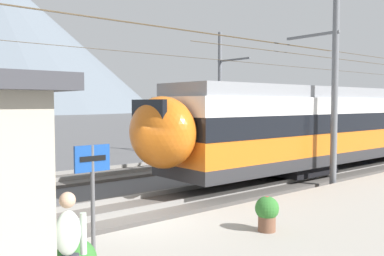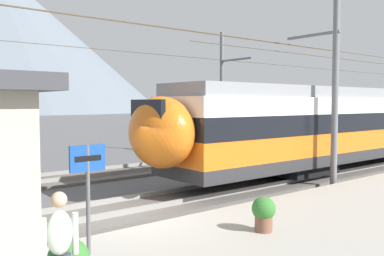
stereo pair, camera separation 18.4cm
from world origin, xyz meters
TOP-DOWN VIEW (x-y plane):
  - ground_plane at (0.00, 0.00)m, footprint 400.00×400.00m
  - track_near at (0.00, 1.44)m, footprint 120.00×3.00m
  - track_far at (0.00, 7.38)m, footprint 120.00×3.00m
  - train_far_track at (27.60, 7.38)m, footprint 30.86×2.94m
  - catenary_mast_mid at (8.39, -0.43)m, footprint 44.79×2.32m
  - catenary_mast_far_side at (12.28, 9.52)m, footprint 44.79×2.63m
  - platform_sign at (-1.94, -1.94)m, footprint 0.70×0.08m
  - passenger_walking at (-3.20, -3.79)m, footprint 0.53×0.22m
  - potted_plant_platform_edge at (1.74, -3.06)m, footprint 0.54×0.54m

SIDE VIEW (x-z plane):
  - ground_plane at x=0.00m, z-range 0.00..0.00m
  - track_near at x=0.00m, z-range -0.07..0.21m
  - track_far at x=0.00m, z-range -0.07..0.21m
  - potted_plant_platform_edge at x=1.74m, z-range 0.37..1.16m
  - passenger_walking at x=-3.20m, z-range 0.41..2.10m
  - platform_sign at x=-1.94m, z-range 0.80..2.90m
  - train_far_track at x=27.60m, z-range 0.10..4.37m
  - catenary_mast_mid at x=8.39m, z-range 0.19..7.67m
  - catenary_mast_far_side at x=12.28m, z-range 0.20..7.72m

